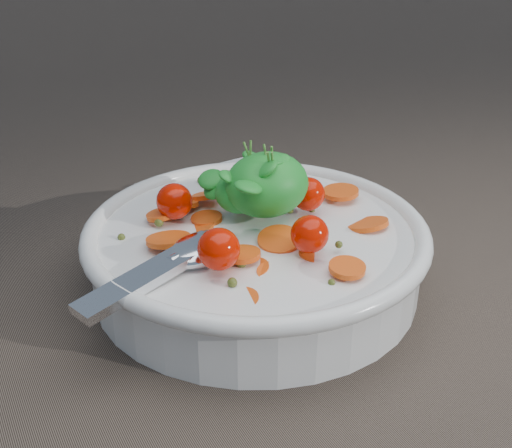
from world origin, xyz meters
TOP-DOWN VIEW (x-y plane):
  - ground at (0.00, 0.00)m, footprint 6.00×6.00m
  - bowl at (-0.01, -0.01)m, footprint 0.29×0.27m
  - napkin at (0.05, 0.16)m, footprint 0.18×0.16m

SIDE VIEW (x-z plane):
  - ground at x=0.00m, z-range 0.00..0.00m
  - napkin at x=0.05m, z-range 0.00..0.01m
  - bowl at x=-0.01m, z-range -0.03..0.09m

